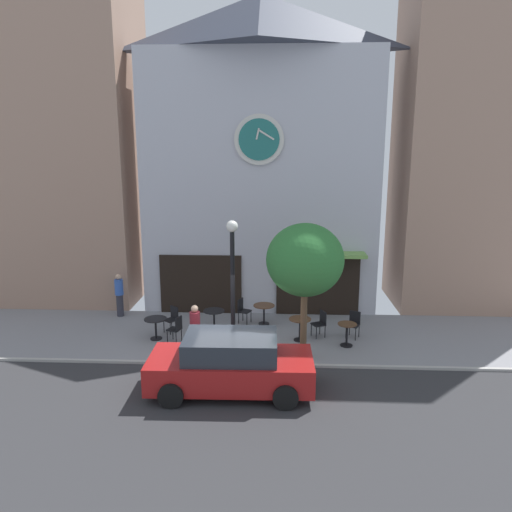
# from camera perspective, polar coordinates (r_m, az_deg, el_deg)

# --- Properties ---
(ground_plane) EXTENTS (27.62, 11.26, 0.13)m
(ground_plane) POSITION_cam_1_polar(r_m,az_deg,el_deg) (13.93, -2.69, -14.43)
(ground_plane) COLOR gray
(clock_building) EXTENTS (9.05, 3.83, 11.86)m
(clock_building) POSITION_cam_1_polar(r_m,az_deg,el_deg) (19.24, 0.54, 11.99)
(clock_building) COLOR #B2B2BC
(clock_building) RESTS_ON ground_plane
(neighbor_building_left) EXTENTS (6.66, 4.45, 14.84)m
(neighbor_building_left) POSITION_cam_1_polar(r_m,az_deg,el_deg) (22.24, -22.56, 14.54)
(neighbor_building_left) COLOR #9E7A66
(neighbor_building_left) RESTS_ON ground_plane
(neighbor_building_right) EXTENTS (5.88, 3.57, 13.90)m
(neighbor_building_right) POSITION_cam_1_polar(r_m,az_deg,el_deg) (21.21, 24.70, 13.21)
(neighbor_building_right) COLOR #9E7A66
(neighbor_building_right) RESTS_ON ground_plane
(street_lamp) EXTENTS (0.36, 0.36, 4.18)m
(street_lamp) POSITION_cam_1_polar(r_m,az_deg,el_deg) (15.00, -2.77, -3.59)
(street_lamp) COLOR black
(street_lamp) RESTS_ON ground_plane
(street_tree) EXTENTS (2.29, 2.06, 4.20)m
(street_tree) POSITION_cam_1_polar(r_m,az_deg,el_deg) (14.20, 5.81, -0.53)
(street_tree) COLOR brown
(street_tree) RESTS_ON ground_plane
(cafe_table_leftmost) EXTENTS (0.75, 0.75, 0.73)m
(cafe_table_leftmost) POSITION_cam_1_polar(r_m,az_deg,el_deg) (16.72, -11.78, -7.87)
(cafe_table_leftmost) COLOR black
(cafe_table_leftmost) RESTS_ON ground_plane
(cafe_table_center_right) EXTENTS (0.75, 0.75, 0.72)m
(cafe_table_center_right) POSITION_cam_1_polar(r_m,az_deg,el_deg) (17.22, -4.98, -7.05)
(cafe_table_center_right) COLOR black
(cafe_table_center_right) RESTS_ON ground_plane
(cafe_table_near_curb) EXTENTS (0.78, 0.78, 0.73)m
(cafe_table_near_curb) POSITION_cam_1_polar(r_m,az_deg,el_deg) (17.72, 0.95, -6.40)
(cafe_table_near_curb) COLOR black
(cafe_table_near_curb) RESTS_ON ground_plane
(cafe_table_near_door) EXTENTS (0.74, 0.74, 0.77)m
(cafe_table_near_door) POSITION_cam_1_polar(r_m,az_deg,el_deg) (16.32, 5.22, -8.08)
(cafe_table_near_door) COLOR black
(cafe_table_near_door) RESTS_ON ground_plane
(cafe_table_center) EXTENTS (0.62, 0.62, 0.76)m
(cafe_table_center) POSITION_cam_1_polar(r_m,az_deg,el_deg) (16.11, 10.70, -8.73)
(cafe_table_center) COLOR black
(cafe_table_center) RESTS_ON ground_plane
(cafe_chair_near_lamp) EXTENTS (0.52, 0.52, 0.90)m
(cafe_chair_near_lamp) POSITION_cam_1_polar(r_m,az_deg,el_deg) (17.88, -1.57, -6.26)
(cafe_chair_near_lamp) COLOR black
(cafe_chair_near_lamp) RESTS_ON ground_plane
(cafe_chair_mid_row) EXTENTS (0.54, 0.54, 0.90)m
(cafe_chair_mid_row) POSITION_cam_1_polar(r_m,az_deg,el_deg) (16.87, 11.47, -7.69)
(cafe_chair_mid_row) COLOR black
(cafe_chair_mid_row) RESTS_ON ground_plane
(cafe_chair_right_end) EXTENTS (0.56, 0.56, 0.90)m
(cafe_chair_right_end) POSITION_cam_1_polar(r_m,az_deg,el_deg) (17.26, -9.85, -7.14)
(cafe_chair_right_end) COLOR black
(cafe_chair_right_end) RESTS_ON ground_plane
(cafe_chair_facing_wall) EXTENTS (0.51, 0.51, 0.90)m
(cafe_chair_facing_wall) POSITION_cam_1_polar(r_m,az_deg,el_deg) (16.31, -9.40, -8.32)
(cafe_chair_facing_wall) COLOR black
(cafe_chair_facing_wall) RESTS_ON ground_plane
(cafe_chair_under_awning) EXTENTS (0.54, 0.54, 0.90)m
(cafe_chair_under_awning) POSITION_cam_1_polar(r_m,az_deg,el_deg) (16.73, 7.62, -7.71)
(cafe_chair_under_awning) COLOR black
(cafe_chair_under_awning) RESTS_ON ground_plane
(pedestrian_maroon) EXTENTS (0.39, 0.39, 1.67)m
(pedestrian_maroon) POSITION_cam_1_polar(r_m,az_deg,el_deg) (15.04, -7.19, -8.71)
(pedestrian_maroon) COLOR #2D2D38
(pedestrian_maroon) RESTS_ON ground_plane
(pedestrian_blue) EXTENTS (0.33, 0.33, 1.67)m
(pedestrian_blue) POSITION_cam_1_polar(r_m,az_deg,el_deg) (19.19, -15.84, -4.38)
(pedestrian_blue) COLOR #2D2D38
(pedestrian_blue) RESTS_ON ground_plane
(parked_car_red) EXTENTS (4.33, 2.08, 1.55)m
(parked_car_red) POSITION_cam_1_polar(r_m,az_deg,el_deg) (13.02, -3.00, -12.60)
(parked_car_red) COLOR maroon
(parked_car_red) RESTS_ON ground_plane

